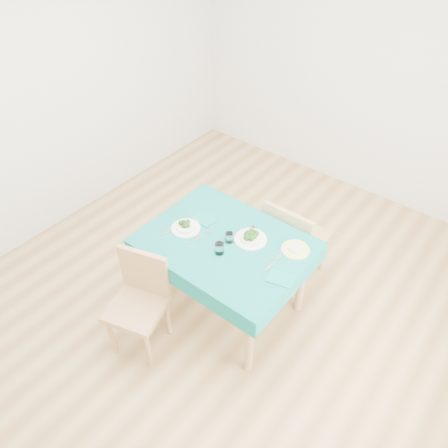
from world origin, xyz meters
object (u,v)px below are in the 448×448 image
Objects in this scene: chair_far at (299,225)px; chair_near at (135,303)px; bowl_near at (186,225)px; side_plate at (296,250)px; table at (225,276)px; bowl_far at (251,236)px.

chair_near is at bearing 69.90° from chair_far.
side_plate is (0.79, 0.33, -0.03)m from bowl_near.
chair_near is at bearing -112.21° from table.
bowl_near is at bearing 77.34° from chair_near.
bowl_far is at bearing 80.07° from chair_far.
side_plate is (0.75, 0.95, 0.27)m from chair_near.
bowl_far is (0.47, 0.21, 0.00)m from bowl_near.
chair_near is (-0.29, -0.70, 0.12)m from table.
chair_near is 0.87× the size of chair_far.
bowl_near is (-0.33, -0.08, 0.41)m from table.
chair_near is 4.67× the size of side_plate.
bowl_far reaches higher than bowl_near.
bowl_far is 0.35m from side_plate.
table is 0.46m from bowl_far.
chair_far is 5.01× the size of bowl_near.
table is at bearing 50.79° from chair_near.
chair_far is at bearing 71.28° from table.
bowl_near is (-0.05, 0.62, 0.30)m from chair_near.
bowl_far reaches higher than side_plate.
bowl_near is at bearing -155.53° from bowl_far.
table is at bearing -134.97° from bowl_far.
chair_near is 3.97× the size of bowl_far.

